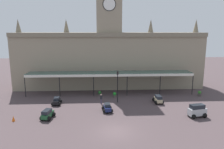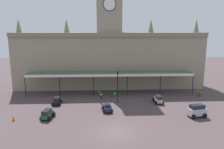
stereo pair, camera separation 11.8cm
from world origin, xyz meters
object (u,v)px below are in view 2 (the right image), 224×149
object	(u,v)px
car_silver_van	(197,111)
car_navy_sedan	(107,108)
car_green_estate	(47,115)
planter_forecourt_centre	(115,95)
car_beige_estate	(158,100)
planter_by_canopy	(200,93)
car_black_sedan	(57,101)
pedestrian_near_entrance	(101,99)
victorian_lamppost	(118,83)
traffic_cone	(13,118)
planter_near_kerb	(100,93)

from	to	relation	value
car_silver_van	car_navy_sedan	size ratio (longest dim) A/B	1.19
car_silver_van	car_green_estate	bearing A→B (deg)	178.71
car_silver_van	planter_forecourt_centre	distance (m)	14.10
car_silver_van	car_beige_estate	size ratio (longest dim) A/B	1.12
planter_by_canopy	car_black_sedan	bearing A→B (deg)	-172.13
car_beige_estate	pedestrian_near_entrance	distance (m)	9.18
car_silver_van	car_green_estate	distance (m)	20.04
car_navy_sedan	victorian_lamppost	bearing A→B (deg)	66.02
pedestrian_near_entrance	planter_forecourt_centre	size ratio (longest dim) A/B	1.74
car_green_estate	pedestrian_near_entrance	world-z (taller)	pedestrian_near_entrance
traffic_cone	planter_near_kerb	xyz separation A→B (m)	(11.08, 10.47, 0.14)
car_beige_estate	planter_by_canopy	world-z (taller)	car_beige_estate
victorian_lamppost	car_navy_sedan	bearing A→B (deg)	-113.98
planter_near_kerb	planter_by_canopy	distance (m)	17.83
planter_near_kerb	car_green_estate	bearing A→B (deg)	-124.85
traffic_cone	planter_by_canopy	size ratio (longest dim) A/B	0.74
car_silver_van	planter_by_canopy	bearing A→B (deg)	63.92
planter_by_canopy	traffic_cone	bearing A→B (deg)	-161.55
pedestrian_near_entrance	car_black_sedan	bearing A→B (deg)	179.08
car_green_estate	car_navy_sedan	size ratio (longest dim) A/B	1.12
victorian_lamppost	pedestrian_near_entrance	bearing A→B (deg)	-165.47
traffic_cone	planter_forecourt_centre	size ratio (longest dim) A/B	0.74
car_beige_estate	planter_near_kerb	size ratio (longest dim) A/B	2.36
victorian_lamppost	traffic_cone	bearing A→B (deg)	-154.02
car_black_sedan	car_silver_van	bearing A→B (deg)	-16.97
car_silver_van	planter_near_kerb	world-z (taller)	car_silver_van
car_silver_van	victorian_lamppost	distance (m)	12.47
car_navy_sedan	planter_forecourt_centre	world-z (taller)	car_navy_sedan
car_green_estate	car_beige_estate	bearing A→B (deg)	19.00
car_green_estate	planter_by_canopy	bearing A→B (deg)	20.10
pedestrian_near_entrance	victorian_lamppost	size ratio (longest dim) A/B	0.32
pedestrian_near_entrance	victorian_lamppost	xyz separation A→B (m)	(2.64, 0.68, 2.32)
car_beige_estate	victorian_lamppost	world-z (taller)	victorian_lamppost
car_silver_van	planter_forecourt_centre	world-z (taller)	car_silver_van
car_black_sedan	planter_by_canopy	size ratio (longest dim) A/B	2.14
car_navy_sedan	traffic_cone	size ratio (longest dim) A/B	3.02
car_navy_sedan	car_black_sedan	world-z (taller)	same
planter_near_kerb	pedestrian_near_entrance	bearing A→B (deg)	-86.61
car_black_sedan	planter_forecourt_centre	xyz separation A→B (m)	(9.36, 3.25, -0.01)
pedestrian_near_entrance	car_beige_estate	bearing A→B (deg)	0.57
traffic_cone	planter_forecourt_centre	world-z (taller)	planter_forecourt_centre
car_silver_van	victorian_lamppost	world-z (taller)	victorian_lamppost
car_green_estate	car_navy_sedan	distance (m)	8.29
traffic_cone	pedestrian_near_entrance	bearing A→B (deg)	28.39
car_green_estate	victorian_lamppost	distance (m)	11.87
car_green_estate	traffic_cone	bearing A→B (deg)	-171.76
car_navy_sedan	car_beige_estate	size ratio (longest dim) A/B	0.94
car_navy_sedan	pedestrian_near_entrance	world-z (taller)	pedestrian_near_entrance
victorian_lamppost	traffic_cone	xyz separation A→B (m)	(-13.98, -6.81, -2.87)
car_green_estate	planter_forecourt_centre	size ratio (longest dim) A/B	2.48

